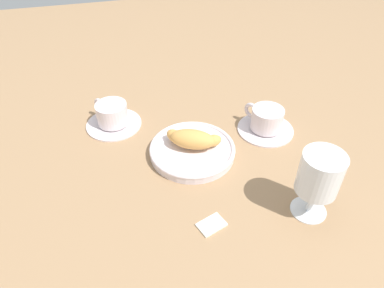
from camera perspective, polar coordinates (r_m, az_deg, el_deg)
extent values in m
plane|color=#997551|center=(0.79, 0.28, -2.22)|extent=(2.20, 2.20, 0.00)
cylinder|color=silver|center=(0.79, 0.00, -1.17)|extent=(0.19, 0.19, 0.02)
torus|color=silver|center=(0.78, 0.00, -0.69)|extent=(0.19, 0.19, 0.01)
ellipsoid|color=#D6994C|center=(0.77, 0.00, 0.77)|extent=(0.11, 0.09, 0.04)
ellipsoid|color=#D6994C|center=(0.78, 3.27, 0.52)|extent=(0.05, 0.03, 0.03)
ellipsoid|color=#D6994C|center=(0.79, -2.83, 1.32)|extent=(0.05, 0.05, 0.03)
cylinder|color=silver|center=(0.88, 11.80, 2.43)|extent=(0.14, 0.14, 0.01)
cylinder|color=silver|center=(0.86, 12.07, 4.03)|extent=(0.08, 0.08, 0.05)
cylinder|color=brown|center=(0.85, 12.27, 5.23)|extent=(0.07, 0.07, 0.01)
torus|color=silver|center=(0.88, 9.64, 5.37)|extent=(0.03, 0.04, 0.04)
cylinder|color=silver|center=(0.90, -12.54, 3.27)|extent=(0.14, 0.14, 0.01)
cylinder|color=silver|center=(0.88, -12.82, 4.85)|extent=(0.08, 0.08, 0.05)
cylinder|color=brown|center=(0.87, -13.03, 6.03)|extent=(0.07, 0.07, 0.01)
torus|color=silver|center=(0.91, -14.65, 6.00)|extent=(0.03, 0.04, 0.04)
cylinder|color=white|center=(0.72, 18.32, -10.05)|extent=(0.07, 0.07, 0.01)
cylinder|color=white|center=(0.70, 18.82, -8.47)|extent=(0.01, 0.01, 0.05)
cylinder|color=white|center=(0.65, 20.07, -4.51)|extent=(0.08, 0.08, 0.08)
cylinder|color=gold|center=(0.65, 19.93, -4.97)|extent=(0.07, 0.07, 0.06)
cube|color=white|center=(0.66, 3.19, -12.83)|extent=(0.06, 0.05, 0.01)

